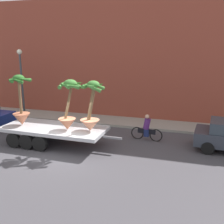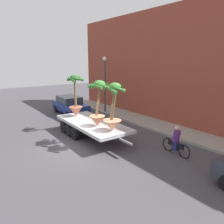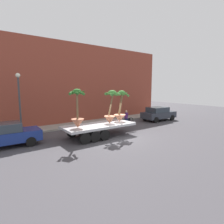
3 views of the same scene
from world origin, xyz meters
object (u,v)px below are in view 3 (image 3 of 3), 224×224
at_px(flatbed_trailer, 96,127).
at_px(potted_palm_middle, 111,108).
at_px(parked_car, 158,113).
at_px(cyclist, 126,118).
at_px(potted_palm_front, 77,113).
at_px(trailing_car, 4,135).
at_px(street_lamp, 19,95).
at_px(potted_palm_rear, 120,108).

relative_size(flatbed_trailer, potted_palm_middle, 2.51).
distance_m(potted_palm_middle, parked_car, 8.65).
height_order(potted_palm_middle, cyclist, potted_palm_middle).
relative_size(potted_palm_middle, potted_palm_front, 0.95).
height_order(flatbed_trailer, potted_palm_front, potted_palm_front).
relative_size(cyclist, trailing_car, 0.42).
bearing_deg(trailing_car, street_lamp, 59.72).
xyz_separation_m(potted_palm_rear, parked_car, (7.15, 1.72, -1.26)).
xyz_separation_m(potted_palm_rear, trailing_car, (-8.54, 1.54, -1.26)).
height_order(potted_palm_front, trailing_car, potted_palm_front).
relative_size(cyclist, parked_car, 0.44).
bearing_deg(trailing_car, flatbed_trailer, -14.17).
bearing_deg(potted_palm_rear, potted_palm_middle, -170.72).
distance_m(potted_palm_rear, street_lamp, 8.23).
distance_m(flatbed_trailer, cyclist, 5.40).
distance_m(flatbed_trailer, trailing_car, 6.30).
distance_m(potted_palm_front, street_lamp, 5.35).
height_order(cyclist, parked_car, parked_car).
bearing_deg(potted_palm_rear, parked_car, 13.51).
height_order(parked_car, trailing_car, same).
relative_size(potted_palm_rear, parked_car, 0.62).
height_order(flatbed_trailer, street_lamp, street_lamp).
distance_m(potted_palm_middle, trailing_car, 7.70).
bearing_deg(potted_palm_front, street_lamp, 123.62).
xyz_separation_m(parked_car, trailing_car, (-15.69, -0.18, 0.00)).
bearing_deg(parked_car, potted_palm_rear, -166.49).
distance_m(flatbed_trailer, potted_palm_rear, 2.77).
relative_size(potted_palm_front, parked_car, 0.66).
height_order(flatbed_trailer, potted_palm_rear, potted_palm_rear).
distance_m(potted_palm_front, trailing_car, 4.93).
height_order(potted_palm_front, parked_car, potted_palm_front).
distance_m(potted_palm_rear, trailing_car, 8.77).
relative_size(potted_palm_rear, potted_palm_front, 0.94).
distance_m(flatbed_trailer, potted_palm_front, 2.12).
relative_size(potted_palm_middle, street_lamp, 0.55).
bearing_deg(potted_palm_front, potted_palm_middle, -1.08).
relative_size(potted_palm_front, cyclist, 1.52).
bearing_deg(potted_palm_front, potted_palm_rear, 1.91).
bearing_deg(potted_palm_rear, cyclist, 39.74).
relative_size(potted_palm_rear, trailing_car, 0.59).
bearing_deg(flatbed_trailer, street_lamp, 137.08).
xyz_separation_m(cyclist, street_lamp, (-9.51, 2.11, 2.56)).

